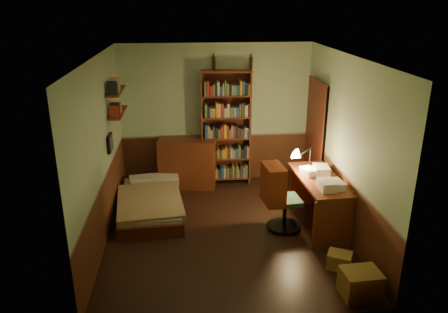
{
  "coord_description": "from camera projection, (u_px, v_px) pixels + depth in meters",
  "views": [
    {
      "loc": [
        -0.55,
        -5.87,
        3.33
      ],
      "look_at": [
        0.0,
        0.25,
        1.1
      ],
      "focal_mm": 35.0,
      "sensor_mm": 36.0,
      "label": 1
    }
  ],
  "objects": [
    {
      "name": "cardboard_box_a",
      "position": [
        360.0,
        284.0,
        5.14
      ],
      "size": [
        0.46,
        0.38,
        0.33
      ],
      "primitive_type": "cube",
      "rotation": [
        0.0,
        0.0,
        0.07
      ],
      "color": "olive",
      "rests_on": "ground"
    },
    {
      "name": "wall_right",
      "position": [
        345.0,
        146.0,
        6.38
      ],
      "size": [
        0.02,
        4.0,
        2.6
      ],
      "primitive_type": "cube",
      "color": "#9DBC96",
      "rests_on": "ground"
    },
    {
      "name": "doorway",
      "position": [
        316.0,
        139.0,
        7.7
      ],
      "size": [
        0.06,
        0.9,
        2.0
      ],
      "primitive_type": "cube",
      "color": "black",
      "rests_on": "ground"
    },
    {
      "name": "red_jacket",
      "position": [
        270.0,
        145.0,
        6.2
      ],
      "size": [
        0.41,
        0.55,
        0.58
      ],
      "primitive_type": "cube",
      "rotation": [
        0.0,
        0.0,
        0.31
      ],
      "color": "#963A1B",
      "rests_on": "office_chair"
    },
    {
      "name": "desk_lamp",
      "position": [
        310.0,
        151.0,
        6.74
      ],
      "size": [
        0.26,
        0.26,
        0.68
      ],
      "primitive_type": "cone",
      "rotation": [
        0.0,
        0.0,
        0.34
      ],
      "color": "black",
      "rests_on": "desk"
    },
    {
      "name": "bookshelf",
      "position": [
        226.0,
        128.0,
        8.06
      ],
      "size": [
        0.93,
        0.35,
        2.14
      ],
      "primitive_type": "cube",
      "rotation": [
        0.0,
        0.0,
        -0.07
      ],
      "color": "#5F2915",
      "rests_on": "ground"
    },
    {
      "name": "wall_back",
      "position": [
        215.0,
        114.0,
        8.11
      ],
      "size": [
        3.5,
        0.02,
        2.6
      ],
      "primitive_type": "cube",
      "color": "#9DBC96",
      "rests_on": "ground"
    },
    {
      "name": "wall_left",
      "position": [
        100.0,
        153.0,
        6.08
      ],
      "size": [
        0.02,
        4.0,
        2.6
      ],
      "primitive_type": "cube",
      "color": "#9DBC96",
      "rests_on": "ground"
    },
    {
      "name": "bottle_right",
      "position": [
        251.0,
        63.0,
        7.8
      ],
      "size": [
        0.06,
        0.06,
        0.21
      ],
      "primitive_type": "cylinder",
      "rotation": [
        0.0,
        0.0,
        0.08
      ],
      "color": "black",
      "rests_on": "bookshelf"
    },
    {
      "name": "wall_shelf_lower",
      "position": [
        118.0,
        113.0,
        7.02
      ],
      "size": [
        0.2,
        0.9,
        0.03
      ],
      "primitive_type": "cube",
      "color": "#5F2915",
      "rests_on": "wall_left"
    },
    {
      "name": "door_trim",
      "position": [
        314.0,
        139.0,
        7.69
      ],
      "size": [
        0.02,
        0.98,
        2.08
      ],
      "primitive_type": "cube",
      "color": "#43190F",
      "rests_on": "ground"
    },
    {
      "name": "floor",
      "position": [
        225.0,
        230.0,
        6.68
      ],
      "size": [
        3.5,
        4.0,
        0.02
      ],
      "primitive_type": "cube",
      "color": "black",
      "rests_on": "ground"
    },
    {
      "name": "mini_stereo",
      "position": [
        211.0,
        133.0,
        8.1
      ],
      "size": [
        0.28,
        0.23,
        0.13
      ],
      "primitive_type": "cube",
      "rotation": [
        0.0,
        0.0,
        0.17
      ],
      "color": "#B2B2B7",
      "rests_on": "dresser"
    },
    {
      "name": "desk",
      "position": [
        318.0,
        201.0,
        6.71
      ],
      "size": [
        0.68,
        1.48,
        0.78
      ],
      "primitive_type": "cube",
      "rotation": [
        0.0,
        0.0,
        0.06
      ],
      "color": "#5F2915",
      "rests_on": "ground"
    },
    {
      "name": "wall_front",
      "position": [
        244.0,
        215.0,
        4.35
      ],
      "size": [
        3.5,
        0.02,
        2.6
      ],
      "primitive_type": "cube",
      "color": "#9DBC96",
      "rests_on": "ground"
    },
    {
      "name": "ceiling",
      "position": [
        226.0,
        56.0,
        5.78
      ],
      "size": [
        3.5,
        4.0,
        0.02
      ],
      "primitive_type": "cube",
      "color": "silver",
      "rests_on": "wall_back"
    },
    {
      "name": "framed_picture",
      "position": [
        110.0,
        143.0,
        6.66
      ],
      "size": [
        0.04,
        0.32,
        0.26
      ],
      "primitive_type": "cube",
      "color": "black",
      "rests_on": "wall_left"
    },
    {
      "name": "bottle_left",
      "position": [
        214.0,
        63.0,
        7.74
      ],
      "size": [
        0.07,
        0.07,
        0.22
      ],
      "primitive_type": "cylinder",
      "rotation": [
        0.0,
        0.0,
        -0.22
      ],
      "color": "black",
      "rests_on": "bookshelf"
    },
    {
      "name": "cardboard_box_b",
      "position": [
        339.0,
        261.0,
        5.7
      ],
      "size": [
        0.38,
        0.36,
        0.21
      ],
      "primitive_type": "cube",
      "rotation": [
        0.0,
        0.0,
        -0.49
      ],
      "color": "olive",
      "rests_on": "ground"
    },
    {
      "name": "office_chair",
      "position": [
        286.0,
        196.0,
        6.54
      ],
      "size": [
        0.58,
        0.53,
        1.08
      ],
      "primitive_type": "cube",
      "rotation": [
        0.0,
        0.0,
        0.1
      ],
      "color": "#295039",
      "rests_on": "ground"
    },
    {
      "name": "bed",
      "position": [
        151.0,
        197.0,
        7.15
      ],
      "size": [
        1.07,
        1.85,
        0.53
      ],
      "primitive_type": "cube",
      "rotation": [
        0.0,
        0.0,
        0.06
      ],
      "color": "olive",
      "rests_on": "ground"
    },
    {
      "name": "dresser",
      "position": [
        188.0,
        162.0,
        8.13
      ],
      "size": [
        1.1,
        0.69,
        0.92
      ],
      "primitive_type": "cube",
      "rotation": [
        0.0,
        0.0,
        -0.17
      ],
      "color": "#5F2915",
      "rests_on": "ground"
    },
    {
      "name": "wall_shelf_upper",
      "position": [
        116.0,
        91.0,
        6.9
      ],
      "size": [
        0.2,
        0.9,
        0.03
      ],
      "primitive_type": "cube",
      "color": "#5F2915",
      "rests_on": "wall_left"
    },
    {
      "name": "paper_stack",
      "position": [
        309.0,
        171.0,
        6.71
      ],
      "size": [
        0.27,
        0.31,
        0.1
      ],
      "primitive_type": "cube",
      "rotation": [
        0.0,
        0.0,
        0.37
      ],
      "color": "silver",
      "rests_on": "desk"
    }
  ]
}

